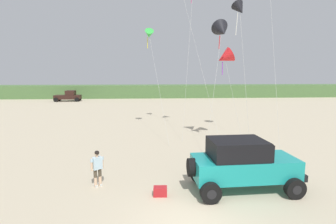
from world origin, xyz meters
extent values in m
plane|color=#C1B293|center=(0.00, 0.00, 0.00)|extent=(220.00, 220.00, 0.00)
cube|color=#4C703D|center=(-0.59, 48.74, 1.30)|extent=(90.00, 6.71, 2.60)
cube|color=teal|center=(2.77, 2.48, 1.01)|extent=(4.47, 2.02, 0.90)
cube|color=teal|center=(4.42, 2.55, 1.38)|extent=(1.17, 1.74, 0.12)
cube|color=black|center=(2.42, 2.47, 1.86)|extent=(2.37, 1.86, 0.80)
cube|color=black|center=(3.62, 2.52, 1.82)|extent=(0.17, 1.67, 0.72)
cube|color=black|center=(5.05, 2.58, 0.74)|extent=(0.28, 1.81, 0.28)
cylinder|color=black|center=(0.45, 2.38, 1.11)|extent=(0.33, 0.78, 0.77)
cylinder|color=black|center=(4.48, 3.58, 0.42)|extent=(0.85, 0.34, 0.84)
cylinder|color=black|center=(4.48, 3.58, 0.42)|extent=(0.39, 0.34, 0.38)
cylinder|color=black|center=(4.56, 1.53, 0.42)|extent=(0.85, 0.34, 0.84)
cylinder|color=black|center=(4.56, 1.53, 0.42)|extent=(0.39, 0.34, 0.38)
cylinder|color=black|center=(0.98, 3.43, 0.42)|extent=(0.85, 0.34, 0.84)
cylinder|color=black|center=(0.98, 3.43, 0.42)|extent=(0.39, 0.34, 0.38)
cylinder|color=black|center=(1.07, 1.38, 0.42)|extent=(0.85, 0.34, 0.84)
cylinder|color=black|center=(1.07, 1.38, 0.42)|extent=(0.39, 0.34, 0.38)
cylinder|color=#DBB28E|center=(-3.73, 3.19, 0.25)|extent=(0.14, 0.14, 0.49)
cylinder|color=#4C4233|center=(-3.73, 3.19, 0.64)|extent=(0.15, 0.15, 0.36)
cube|color=silver|center=(-3.75, 3.22, 0.05)|extent=(0.24, 0.27, 0.10)
cylinder|color=#DBB28E|center=(-3.55, 3.32, 0.25)|extent=(0.14, 0.14, 0.49)
cylinder|color=#4C4233|center=(-3.55, 3.32, 0.64)|extent=(0.15, 0.15, 0.36)
cube|color=silver|center=(-3.58, 3.35, 0.05)|extent=(0.24, 0.27, 0.10)
cube|color=silver|center=(-3.64, 3.25, 1.09)|extent=(0.48, 0.45, 0.54)
cylinder|color=#DBB28E|center=(-3.84, 3.10, 1.08)|extent=(0.09, 0.09, 0.56)
cylinder|color=silver|center=(-3.84, 3.10, 1.27)|extent=(0.11, 0.11, 0.16)
cylinder|color=#DBB28E|center=(-3.44, 3.40, 1.08)|extent=(0.09, 0.09, 0.56)
cylinder|color=silver|center=(-3.44, 3.40, 1.27)|extent=(0.11, 0.11, 0.16)
cylinder|color=#DBB28E|center=(-3.64, 3.25, 1.40)|extent=(0.10, 0.10, 0.08)
sphere|color=#DBB28E|center=(-3.64, 3.25, 1.54)|extent=(0.21, 0.21, 0.21)
sphere|color=black|center=(-3.63, 3.24, 1.56)|extent=(0.21, 0.21, 0.21)
cube|color=#B21E23|center=(-0.88, 2.14, 0.19)|extent=(0.58, 0.39, 0.38)
cube|color=black|center=(-16.44, 41.10, 0.76)|extent=(4.65, 2.04, 0.76)
cube|color=black|center=(-15.89, 41.12, 1.56)|extent=(1.65, 1.85, 0.84)
cylinder|color=black|center=(-14.62, 42.20, 0.38)|extent=(0.77, 0.28, 0.76)
cylinder|color=black|center=(-14.56, 40.10, 0.38)|extent=(0.77, 0.28, 0.76)
cylinder|color=black|center=(-18.32, 42.09, 0.38)|extent=(0.77, 0.28, 0.76)
cylinder|color=black|center=(-18.26, 39.99, 0.38)|extent=(0.77, 0.28, 0.76)
cylinder|color=silver|center=(6.61, 8.29, 6.17)|extent=(0.50, 4.15, 12.24)
cylinder|color=silver|center=(2.30, 12.34, 7.14)|extent=(2.89, 5.35, 14.18)
cylinder|color=silver|center=(1.68, 12.12, 6.12)|extent=(1.17, 2.88, 12.15)
cone|color=black|center=(4.21, 8.08, 8.91)|extent=(1.23, 1.30, 1.19)
cylinder|color=white|center=(4.06, 8.08, 8.03)|extent=(0.05, 0.30, 1.29)
cylinder|color=silver|center=(4.38, 7.10, 4.48)|extent=(0.36, 1.97, 8.86)
cone|color=green|center=(-1.29, 15.48, 8.45)|extent=(0.97, 1.18, 1.12)
cylinder|color=yellow|center=(-1.44, 15.48, 7.74)|extent=(0.05, 0.24, 1.00)
cylinder|color=silver|center=(-0.62, 12.53, 4.25)|extent=(1.35, 5.92, 8.41)
cone|color=black|center=(3.68, 10.03, 7.95)|extent=(1.49, 1.59, 1.81)
cylinder|color=red|center=(3.53, 10.03, 7.17)|extent=(0.05, 0.20, 0.90)
cylinder|color=silver|center=(2.84, 8.38, 4.00)|extent=(1.70, 3.32, 7.90)
cone|color=red|center=(4.13, 10.72, 6.19)|extent=(1.57, 1.45, 1.75)
cylinder|color=purple|center=(3.98, 10.72, 5.41)|extent=(0.05, 0.10, 0.95)
cylinder|color=silver|center=(4.68, 9.96, 3.12)|extent=(1.11, 1.54, 6.15)
camera|label=1|loc=(-1.26, -8.09, 5.02)|focal=27.91mm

